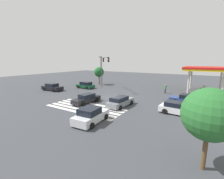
{
  "coord_description": "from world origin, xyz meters",
  "views": [
    {
      "loc": [
        13.47,
        -21.74,
        6.29
      ],
      "look_at": [
        0.0,
        0.0,
        1.36
      ],
      "focal_mm": 24.0,
      "sensor_mm": 36.0,
      "label": 1
    }
  ],
  "objects_px": {
    "car_2": "(179,108)",
    "tree_corner_b": "(99,72)",
    "car_6": "(52,87)",
    "car_4": "(186,99)",
    "street_light_pole_a": "(101,67)",
    "car_5": "(86,85)",
    "traffic_signal_mast": "(103,66)",
    "car_1": "(87,99)",
    "car_0": "(120,101)",
    "tree_corner_a": "(209,115)",
    "pedestrian": "(165,88)",
    "car_3": "(91,115)"
  },
  "relations": [
    {
      "from": "tree_corner_a",
      "to": "car_4",
      "type": "bearing_deg",
      "value": 99.22
    },
    {
      "from": "car_3",
      "to": "street_light_pole_a",
      "type": "xyz_separation_m",
      "value": [
        -15.52,
        23.08,
        3.77
      ]
    },
    {
      "from": "car_0",
      "to": "tree_corner_a",
      "type": "height_order",
      "value": "tree_corner_a"
    },
    {
      "from": "car_1",
      "to": "car_2",
      "type": "height_order",
      "value": "car_2"
    },
    {
      "from": "car_1",
      "to": "pedestrian",
      "type": "height_order",
      "value": "pedestrian"
    },
    {
      "from": "car_6",
      "to": "street_light_pole_a",
      "type": "relative_size",
      "value": 0.66
    },
    {
      "from": "car_0",
      "to": "car_2",
      "type": "height_order",
      "value": "car_2"
    },
    {
      "from": "car_4",
      "to": "tree_corner_a",
      "type": "height_order",
      "value": "tree_corner_a"
    },
    {
      "from": "pedestrian",
      "to": "car_6",
      "type": "bearing_deg",
      "value": -23.8
    },
    {
      "from": "traffic_signal_mast",
      "to": "car_2",
      "type": "bearing_deg",
      "value": 17.61
    },
    {
      "from": "traffic_signal_mast",
      "to": "tree_corner_a",
      "type": "height_order",
      "value": "traffic_signal_mast"
    },
    {
      "from": "traffic_signal_mast",
      "to": "car_3",
      "type": "bearing_deg",
      "value": -14.07
    },
    {
      "from": "car_4",
      "to": "street_light_pole_a",
      "type": "bearing_deg",
      "value": -22.05
    },
    {
      "from": "pedestrian",
      "to": "tree_corner_a",
      "type": "xyz_separation_m",
      "value": [
        6.7,
        -20.43,
        2.35
      ]
    },
    {
      "from": "car_1",
      "to": "tree_corner_b",
      "type": "height_order",
      "value": "tree_corner_b"
    },
    {
      "from": "car_3",
      "to": "car_4",
      "type": "height_order",
      "value": "car_3"
    },
    {
      "from": "car_2",
      "to": "pedestrian",
      "type": "relative_size",
      "value": 2.52
    },
    {
      "from": "car_2",
      "to": "tree_corner_a",
      "type": "height_order",
      "value": "tree_corner_a"
    },
    {
      "from": "car_2",
      "to": "car_5",
      "type": "relative_size",
      "value": 1.07
    },
    {
      "from": "car_5",
      "to": "tree_corner_b",
      "type": "height_order",
      "value": "tree_corner_b"
    },
    {
      "from": "car_2",
      "to": "car_5",
      "type": "bearing_deg",
      "value": 165.68
    },
    {
      "from": "car_3",
      "to": "car_4",
      "type": "bearing_deg",
      "value": -34.32
    },
    {
      "from": "car_2",
      "to": "tree_corner_b",
      "type": "height_order",
      "value": "tree_corner_b"
    },
    {
      "from": "car_5",
      "to": "car_0",
      "type": "bearing_deg",
      "value": 150.58
    },
    {
      "from": "car_2",
      "to": "tree_corner_b",
      "type": "bearing_deg",
      "value": 153.17
    },
    {
      "from": "street_light_pole_a",
      "to": "car_0",
      "type": "bearing_deg",
      "value": -47.04
    },
    {
      "from": "car_3",
      "to": "pedestrian",
      "type": "xyz_separation_m",
      "value": [
        3.33,
        18.57,
        0.3
      ]
    },
    {
      "from": "car_5",
      "to": "tree_corner_a",
      "type": "bearing_deg",
      "value": 146.54
    },
    {
      "from": "car_1",
      "to": "car_3",
      "type": "height_order",
      "value": "car_3"
    },
    {
      "from": "car_4",
      "to": "pedestrian",
      "type": "distance_m",
      "value": 7.18
    },
    {
      "from": "tree_corner_a",
      "to": "tree_corner_b",
      "type": "height_order",
      "value": "tree_corner_a"
    },
    {
      "from": "car_4",
      "to": "tree_corner_b",
      "type": "xyz_separation_m",
      "value": [
        -21.77,
        7.64,
        2.7
      ]
    },
    {
      "from": "pedestrian",
      "to": "tree_corner_a",
      "type": "height_order",
      "value": "tree_corner_a"
    },
    {
      "from": "car_2",
      "to": "car_6",
      "type": "distance_m",
      "value": 25.34
    },
    {
      "from": "street_light_pole_a",
      "to": "tree_corner_a",
      "type": "distance_m",
      "value": 35.72
    },
    {
      "from": "pedestrian",
      "to": "tree_corner_b",
      "type": "distance_m",
      "value": 17.72
    },
    {
      "from": "car_5",
      "to": "street_light_pole_a",
      "type": "xyz_separation_m",
      "value": [
        -1.83,
        8.5,
        3.78
      ]
    },
    {
      "from": "car_6",
      "to": "car_1",
      "type": "bearing_deg",
      "value": -17.21
    },
    {
      "from": "car_1",
      "to": "car_0",
      "type": "bearing_deg",
      "value": 107.58
    },
    {
      "from": "tree_corner_a",
      "to": "car_1",
      "type": "bearing_deg",
      "value": 154.92
    },
    {
      "from": "car_0",
      "to": "car_1",
      "type": "bearing_deg",
      "value": 107.5
    },
    {
      "from": "tree_corner_a",
      "to": "tree_corner_b",
      "type": "xyz_separation_m",
      "value": [
        -24.16,
        22.33,
        -0.02
      ]
    },
    {
      "from": "car_6",
      "to": "pedestrian",
      "type": "height_order",
      "value": "pedestrian"
    },
    {
      "from": "car_6",
      "to": "street_light_pole_a",
      "type": "distance_m",
      "value": 15.01
    },
    {
      "from": "car_6",
      "to": "tree_corner_b",
      "type": "height_order",
      "value": "tree_corner_b"
    },
    {
      "from": "traffic_signal_mast",
      "to": "tree_corner_b",
      "type": "bearing_deg",
      "value": -178.73
    },
    {
      "from": "traffic_signal_mast",
      "to": "car_3",
      "type": "height_order",
      "value": "traffic_signal_mast"
    },
    {
      "from": "traffic_signal_mast",
      "to": "tree_corner_b",
      "type": "height_order",
      "value": "traffic_signal_mast"
    },
    {
      "from": "car_6",
      "to": "car_2",
      "type": "bearing_deg",
      "value": -4.93
    },
    {
      "from": "traffic_signal_mast",
      "to": "car_4",
      "type": "height_order",
      "value": "traffic_signal_mast"
    }
  ]
}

